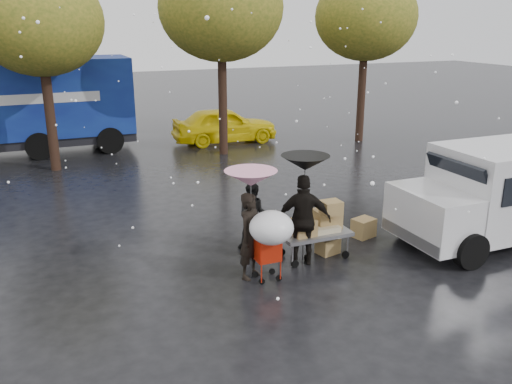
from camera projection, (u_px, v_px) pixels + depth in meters
name	position (u px, v px, depth m)	size (l,w,h in m)	color
ground	(271.00, 274.00, 10.81)	(90.00, 90.00, 0.00)	black
person_pink	(251.00, 236.00, 10.45)	(0.63, 0.41, 1.73)	black
person_middle	(254.00, 217.00, 11.80)	(0.73, 0.57, 1.50)	black
person_black	(304.00, 220.00, 11.01)	(1.12, 0.47, 1.91)	black
umbrella_pink	(251.00, 178.00, 10.10)	(1.00, 1.00, 2.18)	#4C4C4C
umbrella_black	(305.00, 163.00, 10.65)	(0.97, 0.97, 2.31)	#4C4C4C
vendor_cart	(318.00, 225.00, 11.41)	(1.52, 0.80, 1.27)	slate
shopping_cart	(271.00, 231.00, 10.15)	(0.84, 0.84, 1.46)	red
white_van	(506.00, 191.00, 12.24)	(4.91, 2.18, 2.20)	silver
blue_truck	(25.00, 107.00, 20.02)	(8.30, 2.60, 3.50)	navy
box_ground_near	(364.00, 228.00, 12.62)	(0.49, 0.39, 0.44)	olive
box_ground_far	(328.00, 245.00, 11.74)	(0.46, 0.35, 0.35)	olive
yellow_taxi	(225.00, 125.00, 22.17)	(1.71, 4.24, 1.45)	yellow
tree_row	(136.00, 14.00, 17.90)	(21.60, 4.40, 7.12)	black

